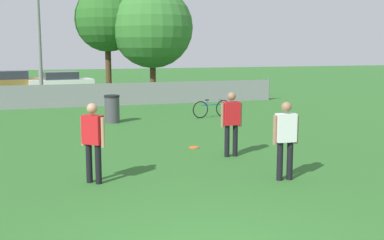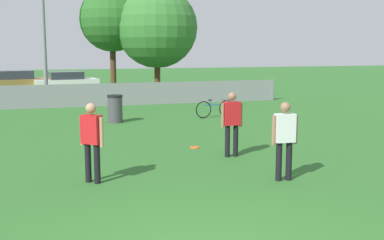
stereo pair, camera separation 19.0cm
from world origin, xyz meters
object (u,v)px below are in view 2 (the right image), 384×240
bicycle_sideline (215,109)px  trash_bin (115,109)px  player_receiver_white (285,135)px  parked_car_white (66,82)px  parked_car_tan (15,82)px  frisbee_disc (195,147)px  tree_near_pole (112,20)px  player_thrower_red (232,119)px  tree_far_right (157,27)px  player_defender_red (92,137)px

bicycle_sideline → trash_bin: bearing=173.7°
bicycle_sideline → player_receiver_white: bearing=-109.5°
parked_car_white → bicycle_sideline: bearing=-75.9°
parked_car_tan → trash_bin: bearing=-83.4°
trash_bin → frisbee_disc: bearing=-74.9°
bicycle_sideline → parked_car_tan: size_ratio=0.40×
tree_near_pole → player_receiver_white: 18.18m
tree_near_pole → parked_car_tan: bearing=135.9°
tree_near_pole → player_receiver_white: bearing=-86.8°
player_thrower_red → frisbee_disc: bearing=113.1°
tree_far_right → trash_bin: 9.03m
player_thrower_red → frisbee_disc: size_ratio=5.90×
tree_far_right → parked_car_tan: (-7.65, 6.32, -3.20)m
frisbee_disc → player_defender_red: bearing=-138.7°
player_receiver_white → trash_bin: 9.38m
player_defender_red → player_receiver_white: (3.88, -1.03, 0.00)m
tree_near_pole → player_defender_red: 17.38m
tree_far_right → player_defender_red: (-5.12, -15.72, -2.91)m
frisbee_disc → bicycle_sideline: 6.08m
trash_bin → parked_car_tan: 14.58m
player_defender_red → parked_car_white: size_ratio=0.41×
player_defender_red → parked_car_tan: (-2.53, 22.05, -0.29)m
parked_car_white → player_thrower_red: bearing=-88.2°
tree_far_right → player_thrower_red: tree_far_right is taller
player_receiver_white → parked_car_tan: (-6.41, 23.07, -0.29)m
player_thrower_red → bicycle_sideline: bearing=73.2°
tree_near_pole → parked_car_white: (-2.30, 4.86, -3.68)m
bicycle_sideline → parked_car_tan: parked_car_tan is taller
tree_far_right → bicycle_sideline: tree_far_right is taller
tree_near_pole → player_thrower_red: tree_near_pole is taller
player_defender_red → player_receiver_white: bearing=28.1°
player_thrower_red → trash_bin: 6.99m
parked_car_white → frisbee_disc: bearing=-89.3°
tree_near_pole → bicycle_sideline: 9.89m
frisbee_disc → trash_bin: trash_bin is taller
player_defender_red → bicycle_sideline: player_defender_red is taller
player_defender_red → tree_near_pole: bearing=123.2°
player_receiver_white → parked_car_white: player_receiver_white is taller
player_receiver_white → trash_bin: (-2.22, 9.11, -0.45)m
tree_far_right → parked_car_tan: 10.43m
frisbee_disc → tree_far_right: bearing=81.2°
trash_bin → player_receiver_white: bearing=-76.3°
tree_near_pole → frisbee_disc: size_ratio=21.47×
tree_far_right → frisbee_disc: size_ratio=21.38×
tree_near_pole → trash_bin: bearing=-97.9°
frisbee_disc → tree_near_pole: bearing=90.9°
player_thrower_red → parked_car_white: bearing=98.6°
tree_near_pole → trash_bin: 9.60m
tree_far_right → player_defender_red: bearing=-108.0°
tree_far_right → player_defender_red: tree_far_right is taller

